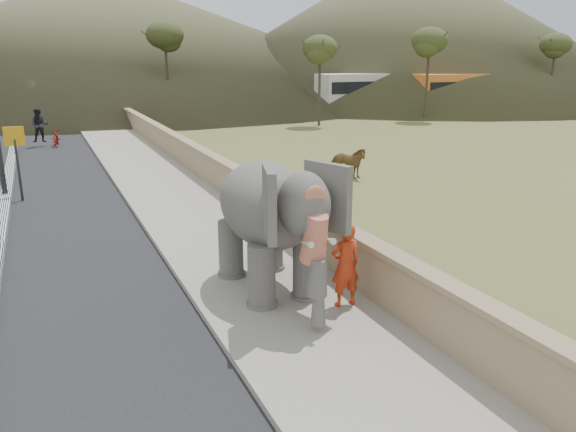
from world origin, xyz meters
name	(u,v)px	position (x,y,z in m)	size (l,w,h in m)	color
walkway	(200,223)	(0.00, 10.00, 0.07)	(3.00, 120.00, 0.15)	#9E9687
parapet	(256,200)	(1.65, 10.00, 0.55)	(0.30, 120.00, 1.10)	tan
signboard	(16,151)	(-4.50, 14.87, 1.64)	(0.60, 0.08, 2.40)	#2D2D33
cow	(347,163)	(6.77, 13.76, 0.60)	(0.64, 1.41, 1.19)	brown
distant_car	(359,104)	(20.33, 35.65, 0.72)	(1.70, 4.23, 1.44)	silver
bus_white	(380,93)	(22.23, 35.44, 1.55)	(2.50, 11.00, 3.10)	silver
bus_orange	(476,93)	(29.02, 31.83, 1.55)	(2.50, 11.00, 3.10)	orange
hill_right	(406,24)	(36.00, 52.00, 8.00)	(56.00, 56.00, 16.00)	brown
hill_far	(106,34)	(5.00, 70.00, 7.00)	(80.00, 80.00, 14.00)	brown
elephant_and_man	(268,223)	(0.02, 5.03, 1.44)	(2.17, 3.63, 2.60)	slate
motorcyclist	(49,132)	(-3.33, 26.62, 0.77)	(1.56, 1.84, 1.97)	maroon
trees	(153,65)	(3.46, 33.33, 3.89)	(48.47, 42.97, 9.74)	#473828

